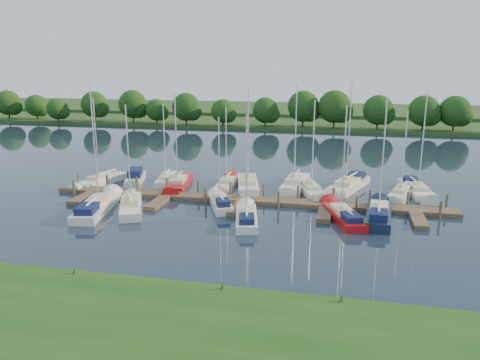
% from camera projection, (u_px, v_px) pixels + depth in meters
% --- Properties ---
extents(ground, '(260.00, 260.00, 0.00)m').
position_uv_depth(ground, '(224.00, 228.00, 38.89)').
color(ground, '#17212F').
rests_on(ground, ground).
extents(near_bank, '(90.00, 10.00, 0.50)m').
position_uv_depth(near_bank, '(144.00, 328.00, 23.67)').
color(near_bank, '#194A15').
rests_on(near_bank, ground).
extents(dock, '(40.00, 6.00, 0.40)m').
position_uv_depth(dock, '(243.00, 202.00, 45.77)').
color(dock, brown).
rests_on(dock, ground).
extents(mooring_pilings, '(38.24, 2.84, 2.00)m').
position_uv_depth(mooring_pilings, '(245.00, 195.00, 46.74)').
color(mooring_pilings, '#473D33').
rests_on(mooring_pilings, ground).
extents(far_shore, '(180.00, 30.00, 0.60)m').
position_uv_depth(far_shore, '(304.00, 122.00, 109.87)').
color(far_shore, '#29481B').
rests_on(far_shore, ground).
extents(distant_hill, '(220.00, 40.00, 1.40)m').
position_uv_depth(distant_hill, '(312.00, 110.00, 133.46)').
color(distant_hill, '#324F22').
rests_on(distant_hill, ground).
extents(treeline, '(146.34, 9.18, 8.27)m').
position_uv_depth(treeline, '(332.00, 111.00, 95.66)').
color(treeline, '#38281C').
rests_on(treeline, ground).
extents(sailboat_n_0, '(3.62, 8.01, 10.16)m').
position_uv_depth(sailboat_n_0, '(101.00, 182.00, 53.35)').
color(sailboat_n_0, white).
rests_on(sailboat_n_0, ground).
extents(motorboat, '(3.32, 6.30, 1.86)m').
position_uv_depth(motorboat, '(135.00, 179.00, 54.25)').
color(motorboat, white).
rests_on(motorboat, ground).
extents(sailboat_n_2, '(2.94, 7.45, 9.35)m').
position_uv_depth(sailboat_n_2, '(166.00, 180.00, 53.99)').
color(sailboat_n_2, white).
rests_on(sailboat_n_2, ground).
extents(sailboat_n_3, '(3.22, 8.67, 10.91)m').
position_uv_depth(sailboat_n_3, '(178.00, 185.00, 51.85)').
color(sailboat_n_3, '#AE1012').
rests_on(sailboat_n_3, ground).
extents(sailboat_n_4, '(1.99, 7.15, 9.22)m').
position_uv_depth(sailboat_n_4, '(227.00, 184.00, 52.18)').
color(sailboat_n_4, white).
rests_on(sailboat_n_4, ground).
extents(sailboat_n_5, '(3.92, 9.12, 11.57)m').
position_uv_depth(sailboat_n_5, '(248.00, 186.00, 51.27)').
color(sailboat_n_5, white).
rests_on(sailboat_n_5, ground).
extents(sailboat_n_6, '(2.63, 9.29, 11.86)m').
position_uv_depth(sailboat_n_6, '(295.00, 186.00, 51.56)').
color(sailboat_n_6, white).
rests_on(sailboat_n_6, ground).
extents(sailboat_n_7, '(4.02, 8.00, 10.21)m').
position_uv_depth(sailboat_n_7, '(311.00, 191.00, 49.39)').
color(sailboat_n_7, white).
rests_on(sailboat_n_7, ground).
extents(sailboat_n_8, '(4.83, 9.46, 12.07)m').
position_uv_depth(sailboat_n_8, '(348.00, 186.00, 51.01)').
color(sailboat_n_8, white).
rests_on(sailboat_n_8, ground).
extents(sailboat_n_9, '(3.50, 7.21, 9.25)m').
position_uv_depth(sailboat_n_9, '(401.00, 194.00, 48.10)').
color(sailboat_n_9, white).
rests_on(sailboat_n_9, ground).
extents(sailboat_n_10, '(3.15, 8.70, 10.89)m').
position_uv_depth(sailboat_n_10, '(417.00, 191.00, 49.36)').
color(sailboat_n_10, white).
rests_on(sailboat_n_10, ground).
extents(sailboat_s_0, '(3.85, 9.66, 12.12)m').
position_uv_depth(sailboat_s_0, '(97.00, 207.00, 43.49)').
color(sailboat_s_0, white).
rests_on(sailboat_s_0, ground).
extents(sailboat_s_1, '(4.44, 7.71, 10.25)m').
position_uv_depth(sailboat_s_1, '(131.00, 207.00, 43.64)').
color(sailboat_s_1, white).
rests_on(sailboat_s_1, ground).
extents(sailboat_s_2, '(3.83, 6.77, 8.96)m').
position_uv_depth(sailboat_s_2, '(220.00, 203.00, 44.77)').
color(sailboat_s_2, white).
rests_on(sailboat_s_2, ground).
extents(sailboat_s_3, '(3.13, 7.59, 9.63)m').
position_uv_depth(sailboat_s_3, '(246.00, 218.00, 40.54)').
color(sailboat_s_3, white).
rests_on(sailboat_s_3, ground).
extents(sailboat_s_4, '(4.03, 8.07, 10.27)m').
position_uv_depth(sailboat_s_4, '(343.00, 216.00, 41.10)').
color(sailboat_s_4, '#AE1012').
rests_on(sailboat_s_4, ground).
extents(sailboat_s_5, '(2.67, 8.71, 11.17)m').
position_uv_depth(sailboat_s_5, '(379.00, 215.00, 41.19)').
color(sailboat_s_5, '#101D35').
rests_on(sailboat_s_5, ground).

